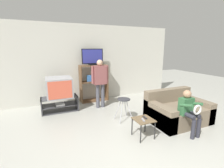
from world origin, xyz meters
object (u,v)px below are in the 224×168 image
at_px(tv_stand, 60,104).
at_px(television_flat, 92,57).
at_px(television_main, 59,87).
at_px(remote_control_white, 143,120).
at_px(person_seated_child, 189,109).
at_px(snack_table, 143,122).
at_px(person_standing_adult, 100,79).
at_px(couch, 177,111).
at_px(media_shelf, 94,83).
at_px(folding_stool, 124,103).
at_px(remote_control_black, 145,118).

distance_m(tv_stand, television_flat, 1.85).
xyz_separation_m(television_main, remote_control_white, (1.38, -2.23, -0.30)).
xyz_separation_m(television_main, person_seated_child, (2.39, -2.43, -0.15)).
relative_size(snack_table, person_standing_adult, 0.27).
relative_size(television_main, snack_table, 1.75).
bearing_deg(television_flat, couch, -58.55).
relative_size(media_shelf, folding_stool, 2.19).
xyz_separation_m(remote_control_white, person_seated_child, (1.01, -0.20, 0.15)).
bearing_deg(television_flat, snack_table, -84.90).
relative_size(television_flat, person_seated_child, 0.76).
xyz_separation_m(tv_stand, remote_control_white, (1.39, -2.22, 0.20)).
xyz_separation_m(television_flat, snack_table, (0.24, -2.72, -1.18)).
height_order(television_main, remote_control_black, television_main).
xyz_separation_m(tv_stand, person_standing_adult, (1.20, -0.17, 0.68)).
xyz_separation_m(media_shelf, remote_control_black, (0.28, -2.68, -0.23)).
distance_m(television_flat, folding_stool, 2.12).
distance_m(media_shelf, remote_control_white, 2.77).
distance_m(media_shelf, folding_stool, 1.84).
distance_m(remote_control_black, remote_control_white, 0.12).
relative_size(tv_stand, couch, 0.72).
bearing_deg(person_seated_child, media_shelf, 111.93).
height_order(television_flat, folding_stool, television_flat).
bearing_deg(remote_control_white, television_flat, 108.57).
distance_m(folding_stool, person_seated_child, 1.49).
height_order(folding_stool, remote_control_white, folding_stool).
distance_m(media_shelf, person_standing_adult, 0.75).
relative_size(snack_table, person_seated_child, 0.42).
distance_m(television_flat, snack_table, 2.97).
distance_m(television_main, person_seated_child, 3.41).
relative_size(folding_stool, remote_control_white, 4.00).
height_order(remote_control_black, remote_control_white, same).
bearing_deg(remote_control_white, media_shelf, 108.12).
distance_m(tv_stand, remote_control_white, 2.63).
bearing_deg(folding_stool, couch, -25.13).
xyz_separation_m(television_main, couch, (2.64, -1.87, -0.45)).
bearing_deg(person_seated_child, snack_table, 165.98).
bearing_deg(snack_table, person_seated_child, -14.02).
xyz_separation_m(television_main, television_flat, (1.18, 0.53, 0.80)).
height_order(person_standing_adult, person_seated_child, person_standing_adult).
height_order(media_shelf, folding_stool, media_shelf).
xyz_separation_m(remote_control_white, couch, (1.26, 0.36, -0.15)).
bearing_deg(television_flat, tv_stand, -155.55).
xyz_separation_m(media_shelf, person_seated_child, (1.19, -2.96, -0.08)).
bearing_deg(folding_stool, person_standing_adult, 102.07).
relative_size(television_flat, couch, 0.51).
bearing_deg(person_standing_adult, folding_stool, -77.93).
distance_m(remote_control_black, person_standing_adult, 2.05).
bearing_deg(couch, tv_stand, 145.04).
distance_m(remote_control_white, couch, 1.32).
xyz_separation_m(television_main, media_shelf, (1.20, 0.52, -0.07)).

